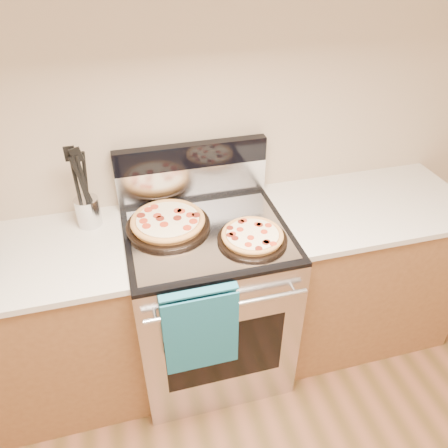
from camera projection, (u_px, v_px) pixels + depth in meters
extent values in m
plane|color=tan|center=(188.00, 115.00, 2.06)|extent=(4.00, 0.00, 4.00)
cube|color=#B7B7BC|center=(209.00, 302.00, 2.30)|extent=(0.76, 0.68, 0.90)
cube|color=black|center=(225.00, 353.00, 2.04)|extent=(0.56, 0.01, 0.40)
cube|color=black|center=(207.00, 233.00, 2.04)|extent=(0.76, 0.68, 0.02)
cube|color=silver|center=(193.00, 182.00, 2.22)|extent=(0.76, 0.06, 0.18)
cube|color=black|center=(191.00, 155.00, 2.14)|extent=(0.76, 0.06, 0.12)
cylinder|color=silver|center=(228.00, 306.00, 1.81)|extent=(0.70, 0.03, 0.03)
cube|color=gray|center=(208.00, 234.00, 2.01)|extent=(0.70, 0.55, 0.01)
cube|color=brown|center=(34.00, 333.00, 2.15)|extent=(1.00, 0.62, 0.88)
cube|color=beige|center=(7.00, 263.00, 1.88)|extent=(1.02, 0.64, 0.03)
cube|color=brown|center=(356.00, 271.00, 2.52)|extent=(1.00, 0.62, 0.88)
cube|color=beige|center=(371.00, 205.00, 2.25)|extent=(1.02, 0.64, 0.03)
cylinder|color=silver|center=(88.00, 212.00, 2.05)|extent=(0.13, 0.13, 0.14)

